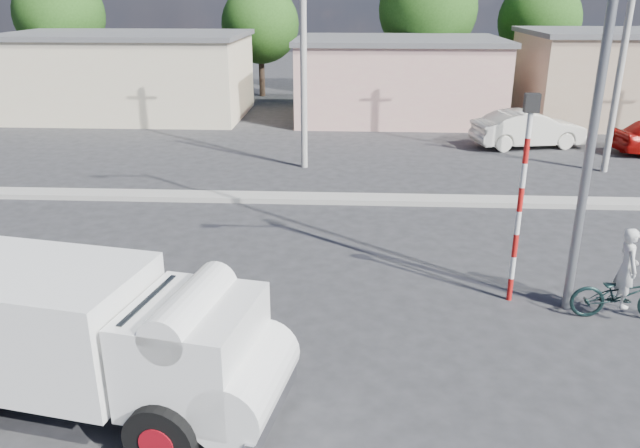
# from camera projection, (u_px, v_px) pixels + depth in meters

# --- Properties ---
(ground_plane) EXTENTS (120.00, 120.00, 0.00)m
(ground_plane) POSITION_uv_depth(u_px,v_px,m) (359.00, 331.00, 12.05)
(ground_plane) COLOR #29292C
(ground_plane) RESTS_ON ground
(median) EXTENTS (40.00, 0.80, 0.16)m
(median) POSITION_uv_depth(u_px,v_px,m) (358.00, 199.00, 19.51)
(median) COLOR #99968E
(median) RESTS_ON ground
(truck) EXTENTS (5.89, 3.05, 2.32)m
(truck) POSITION_uv_depth(u_px,v_px,m) (100.00, 338.00, 9.35)
(truck) COLOR black
(truck) RESTS_ON ground
(bicycle) EXTENTS (2.01, 0.75, 1.04)m
(bicycle) POSITION_uv_depth(u_px,v_px,m) (622.00, 294.00, 12.38)
(bicycle) COLOR black
(bicycle) RESTS_ON ground
(cyclist) EXTENTS (0.41, 0.60, 1.62)m
(cyclist) POSITION_uv_depth(u_px,v_px,m) (625.00, 281.00, 12.28)
(cyclist) COLOR silver
(cyclist) RESTS_ON ground
(car_cream) EXTENTS (4.89, 2.60, 1.53)m
(car_cream) POSITION_uv_depth(u_px,v_px,m) (528.00, 129.00, 26.18)
(car_cream) COLOR silver
(car_cream) RESTS_ON ground
(traffic_pole) EXTENTS (0.28, 0.18, 4.36)m
(traffic_pole) POSITION_uv_depth(u_px,v_px,m) (522.00, 183.00, 12.39)
(traffic_pole) COLOR red
(traffic_pole) RESTS_ON ground
(streetlight) EXTENTS (2.34, 0.22, 9.00)m
(streetlight) POSITION_uv_depth(u_px,v_px,m) (594.00, 63.00, 11.23)
(streetlight) COLOR slate
(streetlight) RESTS_ON ground
(building_row) EXTENTS (37.80, 7.30, 4.44)m
(building_row) POSITION_uv_depth(u_px,v_px,m) (380.00, 76.00, 31.84)
(building_row) COLOR beige
(building_row) RESTS_ON ground
(tree_row) EXTENTS (34.13, 7.32, 8.10)m
(tree_row) POSITION_uv_depth(u_px,v_px,m) (321.00, 16.00, 37.27)
(tree_row) COLOR #38281E
(tree_row) RESTS_ON ground
(utility_poles) EXTENTS (35.40, 0.24, 8.00)m
(utility_poles) POSITION_uv_depth(u_px,v_px,m) (454.00, 56.00, 21.70)
(utility_poles) COLOR #99968E
(utility_poles) RESTS_ON ground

